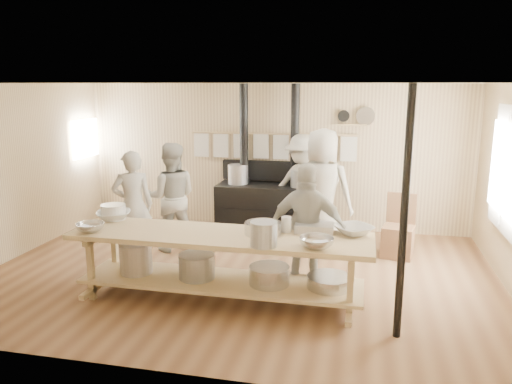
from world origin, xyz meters
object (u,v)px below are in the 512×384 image
at_px(cook_right, 307,230).
at_px(roasting_pan, 314,228).
at_px(prep_table, 220,260).
at_px(cook_far_left, 133,205).
at_px(cook_center, 322,191).
at_px(cook_left, 171,197).
at_px(stove, 268,203).
at_px(chair, 398,238).
at_px(cook_by_window, 302,186).

xyz_separation_m(cook_right, roasting_pan, (0.10, -0.12, 0.07)).
distance_m(prep_table, cook_far_left, 2.09).
distance_m(cook_far_left, cook_center, 2.86).
bearing_deg(roasting_pan, cook_right, 128.16).
distance_m(cook_center, roasting_pan, 1.76).
bearing_deg(cook_right, cook_left, -28.46).
xyz_separation_m(stove, roasting_pan, (1.09, -2.69, 0.38)).
distance_m(cook_far_left, chair, 4.05).
bearing_deg(cook_center, cook_by_window, -51.13).
height_order(cook_left, roasting_pan, cook_left).
height_order(cook_left, cook_by_window, cook_by_window).
xyz_separation_m(stove, cook_right, (0.99, -2.56, 0.31)).
bearing_deg(cook_right, cook_center, -91.12).
bearing_deg(prep_table, cook_center, 63.81).
bearing_deg(roasting_pan, cook_left, 150.29).
xyz_separation_m(cook_by_window, roasting_pan, (0.47, -2.52, 0.02)).
bearing_deg(cook_by_window, roasting_pan, -65.30).
bearing_deg(chair, cook_far_left, -155.29).
xyz_separation_m(cook_far_left, chair, (3.90, 0.95, -0.54)).
bearing_deg(cook_center, chair, -165.82).
xyz_separation_m(prep_table, cook_right, (0.99, 0.45, 0.31)).
height_order(cook_right, roasting_pan, cook_right).
bearing_deg(cook_by_window, prep_table, -88.19).
xyz_separation_m(stove, cook_left, (-1.29, -1.33, 0.34)).
bearing_deg(cook_left, cook_far_left, 31.56).
bearing_deg(cook_center, prep_table, 75.27).
distance_m(stove, cook_left, 1.88).
bearing_deg(cook_left, chair, 168.54).
distance_m(cook_by_window, chair, 1.83).
xyz_separation_m(cook_right, cook_by_window, (-0.37, 2.40, 0.05)).
relative_size(cook_far_left, chair, 1.72).
height_order(stove, cook_by_window, stove).
height_order(cook_center, cook_by_window, cook_center).
distance_m(prep_table, cook_right, 1.14).
xyz_separation_m(prep_table, chair, (2.20, 2.14, -0.24)).
bearing_deg(stove, cook_by_window, -15.01).
height_order(prep_table, roasting_pan, roasting_pan).
relative_size(cook_far_left, cook_left, 0.96).
relative_size(cook_center, roasting_pan, 4.27).
distance_m(cook_left, cook_by_window, 2.24).
bearing_deg(cook_right, roasting_pan, 128.08).
bearing_deg(roasting_pan, cook_center, 92.23).
bearing_deg(cook_far_left, cook_left, -157.99).
height_order(cook_center, roasting_pan, cook_center).
bearing_deg(cook_far_left, roasting_pan, 134.40).
bearing_deg(cook_center, cook_far_left, 29.58).
height_order(stove, cook_left, stove).
relative_size(prep_table, cook_by_window, 2.03).
bearing_deg(stove, cook_left, -134.09).
bearing_deg(chair, cook_left, -161.55).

